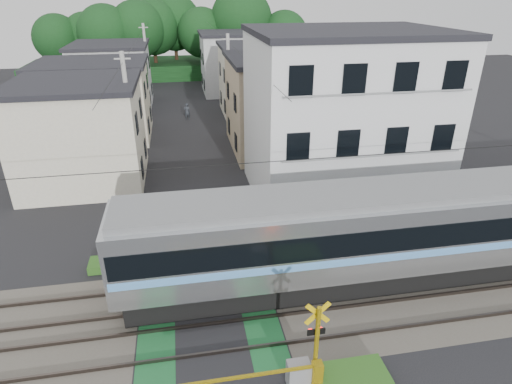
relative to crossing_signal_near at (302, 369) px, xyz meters
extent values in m
plane|color=black|center=(-2.59, 3.65, -0.71)|extent=(120.00, 120.00, 0.00)
cube|color=#47423A|center=(-2.59, 3.65, -0.71)|extent=(120.00, 6.00, 0.00)
cube|color=black|center=(-2.59, 3.65, -0.71)|extent=(5.20, 120.00, 0.00)
cube|color=#145126|center=(-4.49, 3.65, -0.70)|extent=(1.30, 6.00, 0.00)
cube|color=#145126|center=(-0.69, 3.65, -0.70)|extent=(1.30, 6.00, 0.00)
cube|color=#3F3833|center=(-2.59, 1.75, -0.64)|extent=(120.00, 0.08, 0.14)
cube|color=#3F3833|center=(-2.59, 3.15, -0.64)|extent=(120.00, 0.08, 0.14)
cube|color=#3F3833|center=(-2.59, 4.15, -0.64)|extent=(120.00, 0.08, 0.14)
cube|color=#3F3833|center=(-2.59, 5.55, -0.64)|extent=(120.00, 0.08, 0.14)
cube|color=black|center=(3.95, 4.85, -0.21)|extent=(19.14, 2.64, 1.00)
cube|color=black|center=(-3.03, 4.85, -0.38)|extent=(2.66, 2.44, 0.66)
cube|color=black|center=(10.93, 4.85, -0.38)|extent=(2.66, 2.44, 0.66)
cube|color=#B0B5BA|center=(3.95, 4.85, 1.72)|extent=(19.93, 3.10, 2.88)
cube|color=black|center=(3.95, 4.85, 2.07)|extent=(19.61, 3.14, 0.98)
cube|color=#5797DD|center=(3.95, 4.85, 1.32)|extent=(19.73, 3.13, 0.31)
cube|color=slate|center=(3.95, 4.85, 3.30)|extent=(19.53, 2.54, 0.27)
cube|color=black|center=(-5.97, 4.85, 2.16)|extent=(0.10, 2.67, 1.73)
cylinder|color=yellow|center=(0.41, 0.05, 0.79)|extent=(0.14, 0.14, 3.00)
cube|color=yellow|center=(0.41, 0.15, 1.99)|extent=(0.77, 0.05, 0.77)
cube|color=yellow|center=(0.41, 0.15, 1.99)|extent=(0.77, 0.05, 0.77)
cube|color=black|center=(0.41, 0.15, 1.29)|extent=(0.55, 0.05, 0.20)
sphere|color=#FF0C07|center=(0.25, 0.21, 1.29)|extent=(0.16, 0.16, 0.16)
sphere|color=#FF0C07|center=(0.57, 0.21, 1.29)|extent=(0.16, 0.16, 0.16)
cube|color=gray|center=(-0.09, 0.05, -0.26)|extent=(0.70, 0.50, 0.90)
cube|color=yellow|center=(0.41, -0.20, -0.16)|extent=(0.30, 0.30, 1.10)
cube|color=yellow|center=(-1.84, -0.20, 0.29)|extent=(4.20, 0.08, 0.08)
cylinder|color=yellow|center=(-5.59, 7.25, 0.79)|extent=(0.14, 0.14, 3.00)
cube|color=yellow|center=(-5.59, 7.15, 1.99)|extent=(0.77, 0.05, 0.77)
cube|color=yellow|center=(-5.59, 7.15, 1.99)|extent=(0.77, 0.05, 0.77)
cube|color=black|center=(-5.59, 7.15, 1.29)|extent=(0.55, 0.05, 0.20)
sphere|color=#FF0C07|center=(-5.75, 7.09, 1.29)|extent=(0.16, 0.16, 0.16)
sphere|color=#FF0C07|center=(-5.43, 7.09, 1.29)|extent=(0.16, 0.16, 0.16)
cube|color=gray|center=(-5.09, 7.25, -0.26)|extent=(0.70, 0.50, 0.90)
cube|color=yellow|center=(-5.59, 7.50, -0.16)|extent=(0.30, 0.30, 1.10)
cube|color=yellow|center=(-3.34, 7.50, 0.29)|extent=(4.20, 0.08, 0.08)
cube|color=silver|center=(5.91, 13.15, 3.79)|extent=(10.00, 8.00, 9.00)
cube|color=black|center=(5.91, 13.15, 8.44)|extent=(10.20, 8.16, 0.30)
cube|color=black|center=(2.21, 9.12, 0.79)|extent=(1.10, 0.06, 1.40)
cube|color=black|center=(4.66, 9.12, 0.79)|extent=(1.10, 0.06, 1.40)
cube|color=black|center=(7.11, 9.12, 0.79)|extent=(1.10, 0.06, 1.40)
cube|color=black|center=(9.56, 9.12, 0.79)|extent=(1.10, 0.06, 1.40)
cube|color=gray|center=(5.91, 8.90, 0.19)|extent=(9.00, 0.06, 0.08)
cube|color=black|center=(2.21, 9.12, 3.79)|extent=(1.10, 0.06, 1.40)
cube|color=black|center=(4.66, 9.12, 3.79)|extent=(1.10, 0.06, 1.40)
cube|color=black|center=(7.11, 9.12, 3.79)|extent=(1.10, 0.06, 1.40)
cube|color=black|center=(9.56, 9.12, 3.79)|extent=(1.10, 0.06, 1.40)
cube|color=gray|center=(5.91, 8.90, 3.19)|extent=(9.00, 0.06, 0.08)
cube|color=black|center=(2.21, 9.12, 6.79)|extent=(1.10, 0.06, 1.40)
cube|color=black|center=(4.66, 9.12, 6.79)|extent=(1.10, 0.06, 1.40)
cube|color=black|center=(7.11, 9.12, 6.79)|extent=(1.10, 0.06, 1.40)
cube|color=black|center=(9.56, 9.12, 6.79)|extent=(1.10, 0.06, 1.40)
cube|color=gray|center=(5.91, 8.90, 6.19)|extent=(9.00, 0.06, 0.08)
cube|color=beige|center=(-9.09, 17.65, 2.29)|extent=(7.00, 7.00, 6.00)
cube|color=black|center=(-9.09, 17.65, 5.44)|extent=(7.35, 7.35, 0.30)
cube|color=black|center=(-5.56, 15.90, 0.59)|extent=(0.06, 1.00, 1.20)
cube|color=black|center=(-5.56, 19.40, 0.59)|extent=(0.06, 1.00, 1.20)
cube|color=black|center=(-5.56, 15.90, 3.39)|extent=(0.06, 1.00, 1.20)
cube|color=black|center=(-5.56, 19.40, 3.39)|extent=(0.06, 1.00, 1.20)
cube|color=tan|center=(4.21, 21.65, 2.54)|extent=(7.00, 8.00, 6.50)
cube|color=black|center=(4.21, 21.65, 5.94)|extent=(7.35, 8.40, 0.30)
cube|color=black|center=(0.68, 19.65, 0.59)|extent=(0.06, 1.00, 1.20)
cube|color=black|center=(0.68, 23.65, 0.59)|extent=(0.06, 1.00, 1.20)
cube|color=black|center=(0.68, 19.65, 3.39)|extent=(0.06, 1.00, 1.20)
cube|color=black|center=(0.68, 23.65, 3.39)|extent=(0.06, 1.00, 1.20)
cube|color=beige|center=(-9.59, 26.65, 2.19)|extent=(8.00, 7.00, 5.80)
cube|color=black|center=(-9.59, 26.65, 5.24)|extent=(8.40, 7.35, 0.30)
cube|color=black|center=(-5.56, 24.90, 0.59)|extent=(0.06, 1.00, 1.20)
cube|color=black|center=(-5.56, 28.40, 0.59)|extent=(0.06, 1.00, 1.20)
cube|color=black|center=(-5.56, 24.90, 3.39)|extent=(0.06, 1.00, 1.20)
cube|color=black|center=(-5.56, 28.40, 3.39)|extent=(0.06, 1.00, 1.20)
cube|color=beige|center=(4.61, 31.65, 2.39)|extent=(7.00, 7.00, 6.20)
cube|color=black|center=(4.61, 31.65, 5.64)|extent=(7.35, 7.35, 0.30)
cube|color=black|center=(1.08, 29.90, 0.59)|extent=(0.06, 1.00, 1.20)
cube|color=black|center=(1.08, 33.40, 0.59)|extent=(0.06, 1.00, 1.20)
cube|color=black|center=(1.08, 29.90, 3.39)|extent=(0.06, 1.00, 1.20)
cube|color=black|center=(1.08, 33.40, 3.39)|extent=(0.06, 1.00, 1.20)
cube|color=#B6B9BC|center=(-9.39, 36.65, 2.29)|extent=(7.00, 8.00, 6.00)
cube|color=black|center=(-9.39, 36.65, 5.44)|extent=(7.35, 8.40, 0.30)
cube|color=black|center=(-5.86, 34.65, 0.59)|extent=(0.06, 1.00, 1.20)
cube|color=black|center=(-5.86, 38.65, 0.59)|extent=(0.06, 1.00, 1.20)
cube|color=black|center=(-5.86, 34.65, 3.39)|extent=(0.06, 1.00, 1.20)
cube|color=black|center=(-5.86, 38.65, 3.39)|extent=(0.06, 1.00, 1.20)
cube|color=#B6B9BC|center=(3.91, 41.65, 2.49)|extent=(8.00, 7.00, 6.40)
cube|color=black|center=(3.91, 41.65, 5.84)|extent=(8.40, 7.35, 0.30)
cube|color=black|center=(-0.12, 39.90, 0.59)|extent=(0.06, 1.00, 1.20)
cube|color=black|center=(-0.12, 43.40, 0.59)|extent=(0.06, 1.00, 1.20)
cube|color=black|center=(-0.12, 39.90, 3.39)|extent=(0.06, 1.00, 1.20)
cube|color=black|center=(-0.12, 43.40, 3.39)|extent=(0.06, 1.00, 1.20)
cube|color=#133916|center=(-2.59, 53.65, 0.29)|extent=(40.00, 10.00, 2.00)
cylinder|color=#332114|center=(-17.36, 50.76, 1.39)|extent=(0.50, 0.50, 4.20)
sphere|color=#133916|center=(-17.36, 50.76, 4.75)|extent=(5.88, 5.88, 5.88)
cylinder|color=#332114|center=(-13.98, 51.87, 1.42)|extent=(0.50, 0.50, 4.26)
sphere|color=#133916|center=(-13.98, 51.87, 4.82)|extent=(5.96, 5.96, 5.96)
cylinder|color=#332114|center=(-11.30, 49.10, 1.67)|extent=(0.50, 0.50, 4.77)
sphere|color=#133916|center=(-11.30, 49.10, 5.48)|extent=(6.67, 6.67, 6.67)
cylinder|color=#332114|center=(-7.50, 50.05, 1.77)|extent=(0.50, 0.50, 4.96)
sphere|color=#133916|center=(-7.50, 50.05, 5.74)|extent=(6.95, 6.95, 6.95)
cylinder|color=#332114|center=(-5.71, 52.08, 1.78)|extent=(0.50, 0.50, 4.99)
sphere|color=#133916|center=(-5.71, 52.08, 5.78)|extent=(6.99, 6.99, 6.99)
cylinder|color=#332114|center=(-2.92, 54.47, 1.94)|extent=(0.50, 0.50, 5.29)
sphere|color=#133916|center=(-2.92, 54.47, 6.17)|extent=(7.41, 7.41, 7.41)
cylinder|color=#332114|center=(0.58, 50.67, 1.54)|extent=(0.50, 0.50, 4.51)
sphere|color=#133916|center=(0.58, 50.67, 5.15)|extent=(6.32, 6.32, 6.32)
cylinder|color=#332114|center=(3.27, 51.87, 1.37)|extent=(0.50, 0.50, 4.16)
sphere|color=#133916|center=(3.27, 51.87, 4.69)|extent=(5.82, 5.82, 5.82)
cylinder|color=#332114|center=(5.72, 50.09, 2.14)|extent=(0.50, 0.50, 5.69)
sphere|color=#133916|center=(5.72, 50.09, 6.69)|extent=(7.97, 7.97, 7.97)
cylinder|color=#332114|center=(8.26, 54.61, 1.52)|extent=(0.50, 0.50, 4.45)
sphere|color=#133916|center=(8.26, 54.61, 5.08)|extent=(6.24, 6.24, 6.24)
cylinder|color=#332114|center=(11.20, 48.85, 1.45)|extent=(0.50, 0.50, 4.32)
sphere|color=#133916|center=(11.20, 48.85, 4.91)|extent=(6.05, 6.05, 6.05)
cube|color=black|center=(3.41, 4.85, 4.89)|extent=(60.00, 0.02, 0.02)
cylinder|color=#A5A5A0|center=(-5.99, 16.65, 3.29)|extent=(0.26, 0.26, 8.00)
cube|color=#A5A5A0|center=(-5.99, 16.65, 6.89)|extent=(0.90, 0.08, 0.08)
cylinder|color=#A5A5A0|center=(1.01, 25.65, 3.29)|extent=(0.26, 0.26, 8.00)
cube|color=#A5A5A0|center=(1.01, 25.65, 6.89)|extent=(0.90, 0.08, 0.08)
cylinder|color=#A5A5A0|center=(-5.99, 37.65, 3.29)|extent=(0.26, 0.26, 8.00)
cube|color=#A5A5A0|center=(-5.99, 37.65, 6.89)|extent=(0.90, 0.08, 0.08)
cube|color=black|center=(-5.99, 27.15, 6.69)|extent=(0.02, 42.00, 0.02)
cube|color=black|center=(1.01, 27.15, 6.69)|extent=(0.02, 42.00, 0.02)
imported|color=#2D3239|center=(-2.40, 30.56, 0.07)|extent=(0.60, 0.43, 1.55)
cube|color=#2D5E1E|center=(1.61, -0.15, -0.51)|extent=(2.20, 1.20, 0.40)
cube|color=#2D5E1E|center=(-6.59, 7.55, -0.53)|extent=(1.80, 1.00, 0.36)
cube|color=#2D5E1E|center=(2.01, 6.85, -0.56)|extent=(1.50, 0.90, 0.30)
camera|label=1|loc=(-3.05, -8.97, 10.47)|focal=30.00mm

